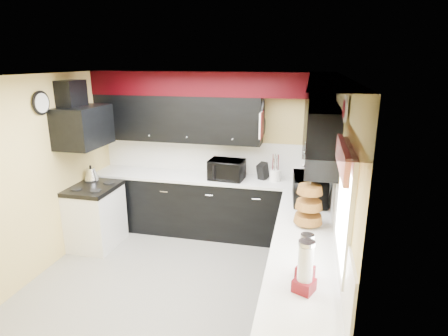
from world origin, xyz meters
name	(u,v)px	position (x,y,z in m)	size (l,w,h in m)	color
ground	(176,285)	(0.00, 0.00, 0.00)	(3.60, 3.60, 0.00)	gray
wall_back	(212,152)	(0.00, 1.80, 1.25)	(3.60, 0.06, 2.50)	#E0C666
wall_right	(337,202)	(1.80, 0.00, 1.25)	(0.06, 3.60, 2.50)	#E0C666
wall_left	(35,178)	(-1.80, 0.00, 1.25)	(0.06, 3.60, 2.50)	#E0C666
ceiling	(168,76)	(0.00, 0.00, 2.50)	(3.60, 3.60, 0.06)	white
cab_back	(208,206)	(0.00, 1.50, 0.45)	(3.60, 0.60, 0.90)	black
cab_right	(302,282)	(1.50, -0.30, 0.45)	(0.60, 3.00, 0.90)	black
counter_back	(208,178)	(0.00, 1.50, 0.92)	(3.62, 0.64, 0.04)	white
counter_right	(305,241)	(1.50, -0.30, 0.92)	(0.64, 3.02, 0.04)	white
splash_back	(212,156)	(0.00, 1.79, 1.19)	(3.60, 0.02, 0.50)	white
splash_right	(336,207)	(1.79, 0.00, 1.19)	(0.02, 3.60, 0.50)	white
upper_back	(177,118)	(-0.50, 1.62, 1.80)	(2.60, 0.35, 0.70)	black
upper_right	(322,133)	(1.62, 0.90, 1.80)	(0.35, 1.80, 0.70)	black
soffit_back	(209,84)	(0.00, 1.62, 2.33)	(3.60, 0.36, 0.35)	black
soffit_right	(328,98)	(1.62, -0.18, 2.33)	(0.36, 3.24, 0.35)	black
stove	(96,218)	(-1.50, 0.75, 0.43)	(0.60, 0.75, 0.86)	white
cooktop	(93,188)	(-1.50, 0.75, 0.89)	(0.62, 0.77, 0.06)	black
hood	(83,127)	(-1.55, 0.75, 1.78)	(0.50, 0.78, 0.55)	black
hood_duct	(71,95)	(-1.68, 0.75, 2.20)	(0.24, 0.40, 0.40)	black
window	(345,207)	(1.79, -0.90, 1.55)	(0.03, 0.86, 0.96)	white
valance	(342,157)	(1.73, -0.90, 1.95)	(0.04, 0.88, 0.20)	red
pan_top	(263,108)	(0.82, 1.55, 2.00)	(0.03, 0.22, 0.40)	black
pan_mid	(262,127)	(0.82, 1.42, 1.75)	(0.03, 0.28, 0.46)	black
pan_low	(264,126)	(0.82, 1.68, 1.72)	(0.03, 0.24, 0.42)	black
cut_board	(261,125)	(0.83, 1.30, 1.80)	(0.03, 0.26, 0.35)	white
baskets	(309,204)	(1.52, 0.05, 1.18)	(0.27, 0.27, 0.50)	brown
clock	(41,103)	(-1.77, 0.25, 2.15)	(0.03, 0.30, 0.30)	black
deco_plate	(346,109)	(1.77, -0.35, 2.25)	(0.03, 0.24, 0.24)	white
toaster_oven	(226,170)	(0.31, 1.44, 1.09)	(0.51, 0.42, 0.29)	black
microwave	(310,189)	(1.53, 0.77, 1.11)	(0.61, 0.41, 0.34)	black
utensil_crock	(275,175)	(1.03, 1.51, 1.03)	(0.16, 0.16, 0.17)	white
knife_block	(263,171)	(0.84, 1.55, 1.06)	(0.11, 0.16, 0.25)	black
kettle	(91,174)	(-1.67, 0.99, 1.01)	(0.21, 0.21, 0.19)	#B2B3B7
dispenser_a	(306,258)	(1.51, -0.99, 1.12)	(0.13, 0.13, 0.35)	#6E1304
dispenser_b	(305,268)	(1.51, -1.19, 1.14)	(0.15, 0.15, 0.40)	#6C0E03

